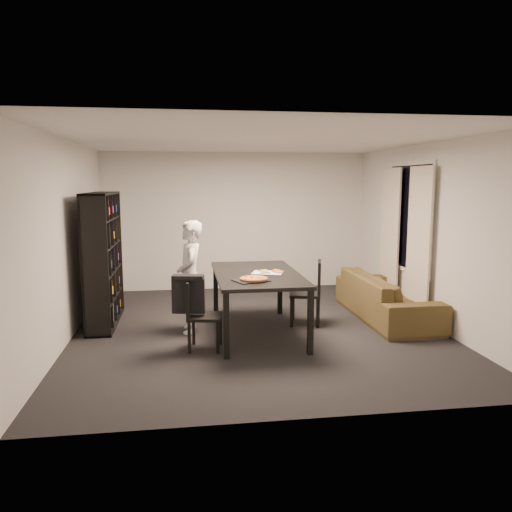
{
  "coord_description": "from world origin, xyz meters",
  "views": [
    {
      "loc": [
        -1.0,
        -6.74,
        2.05
      ],
      "look_at": [
        -0.03,
        -0.11,
        1.05
      ],
      "focal_mm": 35.0,
      "sensor_mm": 36.0,
      "label": 1
    }
  ],
  "objects": [
    {
      "name": "baking_tray",
      "position": [
        -0.19,
        -0.73,
        0.84
      ],
      "size": [
        0.49,
        0.45,
        0.01
      ],
      "primitive_type": "cube",
      "rotation": [
        0.0,
        0.0,
        0.39
      ],
      "color": "black",
      "rests_on": "dining_table"
    },
    {
      "name": "person",
      "position": [
        -0.93,
        0.0,
        0.77
      ],
      "size": [
        0.38,
        0.57,
        1.53
      ],
      "primitive_type": "imported",
      "rotation": [
        0.0,
        0.0,
        -1.55
      ],
      "color": "silver",
      "rests_on": "room"
    },
    {
      "name": "pizza_slices",
      "position": [
        0.15,
        -0.2,
        0.85
      ],
      "size": [
        0.43,
        0.38,
        0.01
      ],
      "primitive_type": null,
      "rotation": [
        0.0,
        0.0,
        0.22
      ],
      "color": "#E08C46",
      "rests_on": "dining_table"
    },
    {
      "name": "curtain_left",
      "position": [
        2.4,
        0.08,
        1.15
      ],
      "size": [
        0.03,
        0.7,
        2.25
      ],
      "primitive_type": "cube",
      "color": "beige",
      "rests_on": "room"
    },
    {
      "name": "dining_table",
      "position": [
        -0.03,
        -0.21,
        0.76
      ],
      "size": [
        1.11,
        2.0,
        0.83
      ],
      "color": "black",
      "rests_on": "room"
    },
    {
      "name": "chair_left",
      "position": [
        -0.84,
        -0.75,
        0.49
      ],
      "size": [
        0.46,
        0.46,
        0.86
      ],
      "rotation": [
        0.0,
        0.0,
        1.4
      ],
      "color": "black",
      "rests_on": "room"
    },
    {
      "name": "draped_jacket",
      "position": [
        -0.96,
        -0.73,
        0.71
      ],
      "size": [
        0.41,
        0.23,
        0.48
      ],
      "rotation": [
        0.0,
        0.0,
        1.4
      ],
      "color": "black",
      "rests_on": "chair_left"
    },
    {
      "name": "sofa",
      "position": [
        2.01,
        0.26,
        0.33
      ],
      "size": [
        0.88,
        2.25,
        0.66
      ],
      "primitive_type": "imported",
      "rotation": [
        0.0,
        0.0,
        1.57
      ],
      "color": "#3C3818",
      "rests_on": "room"
    },
    {
      "name": "kitchen_towel",
      "position": [
        0.1,
        -0.24,
        0.84
      ],
      "size": [
        0.48,
        0.41,
        0.01
      ],
      "primitive_type": "cube",
      "rotation": [
        0.0,
        0.0,
        -0.33
      ],
      "color": "white",
      "rests_on": "dining_table"
    },
    {
      "name": "curtain_right",
      "position": [
        2.4,
        1.12,
        1.15
      ],
      "size": [
        0.03,
        0.7,
        2.25
      ],
      "primitive_type": "cube",
      "color": "beige",
      "rests_on": "room"
    },
    {
      "name": "pepperoni_pizza",
      "position": [
        -0.15,
        -0.74,
        0.86
      ],
      "size": [
        0.35,
        0.35,
        0.03
      ],
      "rotation": [
        0.0,
        0.0,
        0.08
      ],
      "color": "brown",
      "rests_on": "dining_table"
    },
    {
      "name": "window_frame",
      "position": [
        2.48,
        0.6,
        1.5
      ],
      "size": [
        0.03,
        1.52,
        1.72
      ],
      "primitive_type": "cube",
      "color": "white",
      "rests_on": "room"
    },
    {
      "name": "chair_right",
      "position": [
        0.81,
        0.1,
        0.53
      ],
      "size": [
        0.53,
        0.53,
        0.93
      ],
      "rotation": [
        0.0,
        0.0,
        -1.84
      ],
      "color": "black",
      "rests_on": "room"
    },
    {
      "name": "window_pane",
      "position": [
        2.48,
        0.6,
        1.5
      ],
      "size": [
        0.02,
        1.4,
        1.6
      ],
      "primitive_type": "cube",
      "color": "black",
      "rests_on": "room"
    },
    {
      "name": "bookshelf",
      "position": [
        -2.16,
        0.6,
        0.95
      ],
      "size": [
        0.35,
        1.5,
        1.9
      ],
      "primitive_type": "cube",
      "color": "black",
      "rests_on": "room"
    },
    {
      "name": "room",
      "position": [
        0.0,
        0.0,
        1.3
      ],
      "size": [
        5.01,
        5.51,
        2.61
      ],
      "color": "black",
      "rests_on": "ground"
    }
  ]
}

